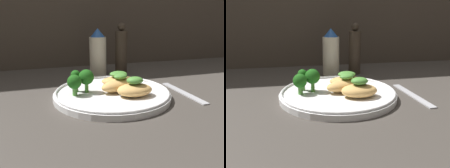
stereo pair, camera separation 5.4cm
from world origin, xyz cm
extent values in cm
cube|color=#3D3833|center=(0.00, 0.00, -0.50)|extent=(180.00, 180.00, 1.00)
cylinder|color=white|center=(0.00, 0.00, 0.70)|extent=(28.94, 28.94, 1.40)
torus|color=white|center=(0.00, 0.00, 1.70)|extent=(28.34, 28.34, 0.60)
ellipsoid|color=tan|center=(4.06, -4.71, 2.89)|extent=(8.69, 6.00, 2.98)
ellipsoid|color=#478433|center=(4.06, -4.71, 5.23)|extent=(4.09, 3.32, 1.70)
ellipsoid|color=tan|center=(2.21, 0.32, 2.97)|extent=(12.07, 8.14, 3.15)
ellipsoid|color=#478433|center=(2.21, 0.32, 5.20)|extent=(4.44, 4.01, 1.32)
ellipsoid|color=tan|center=(3.60, 5.42, 2.55)|extent=(9.70, 6.11, 2.29)
ellipsoid|color=#478433|center=(3.60, 5.42, 4.45)|extent=(5.03, 4.10, 1.51)
cylinder|color=#4C8E38|center=(-6.16, 1.33, 2.72)|extent=(0.91, 0.91, 2.64)
sphere|color=#195114|center=(-6.16, 1.33, 5.34)|extent=(3.73, 3.73, 3.73)
cylinder|color=#4C8E38|center=(-8.50, 2.99, 3.09)|extent=(1.02, 1.02, 3.37)
sphere|color=#195114|center=(-8.50, 2.99, 5.63)|extent=(2.46, 2.46, 2.46)
cylinder|color=#4C8E38|center=(-9.27, 0.14, 2.48)|extent=(1.10, 1.10, 2.17)
sphere|color=#195114|center=(-9.27, 0.14, 4.75)|extent=(3.40, 3.40, 3.40)
cylinder|color=beige|center=(2.49, 23.63, 6.60)|extent=(5.78, 5.78, 13.20)
cone|color=#23519E|center=(2.49, 23.63, 14.65)|extent=(4.91, 4.91, 2.90)
cylinder|color=#382D23|center=(11.07, 23.63, 7.53)|extent=(4.28, 4.28, 15.07)
sphere|color=#382D23|center=(11.07, 23.63, 16.46)|extent=(2.78, 2.78, 2.78)
cube|color=#B2B2B7|center=(18.93, -2.85, 0.30)|extent=(1.84, 18.22, 0.60)
camera|label=1|loc=(-15.99, -49.51, 18.60)|focal=35.00mm
camera|label=2|loc=(-10.75, -50.91, 18.60)|focal=35.00mm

